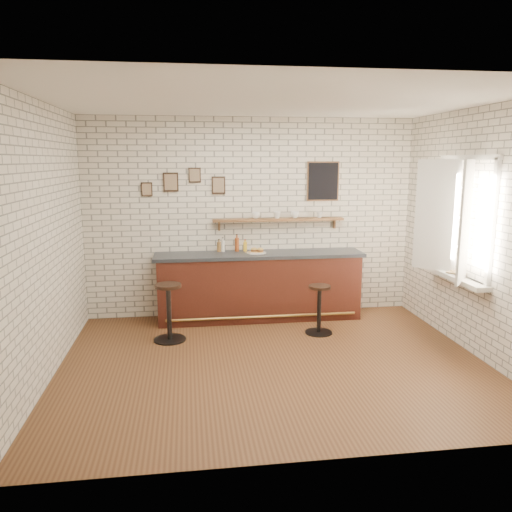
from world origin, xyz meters
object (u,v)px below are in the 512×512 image
object	(u,v)px
bitters_bottle_amber	(237,244)
bar_stool_right	(319,308)
shelf_cup_a	(256,215)
shelf_cup_b	(277,215)
book_upper	(453,272)
bar_counter	(259,286)
bitters_bottle_brown	(219,247)
shelf_cup_d	(320,215)
ciabatta_sandwich	(257,250)
condiment_bottle_yellow	(245,246)
sandwich_plate	(256,253)
shelf_cup_c	(295,215)
bitters_bottle_white	(223,246)
book_lower	(454,274)
bar_stool_left	(169,310)

from	to	relation	value
bitters_bottle_amber	bar_stool_right	size ratio (longest dim) A/B	0.39
bitters_bottle_amber	shelf_cup_a	bearing A→B (deg)	3.35
shelf_cup_b	book_upper	xyz separation A→B (m)	(2.00, -1.60, -0.59)
bitters_bottle_amber	book_upper	size ratio (longest dim) A/B	1.25
bar_counter	bitters_bottle_brown	xyz separation A→B (m)	(-0.59, 0.18, 0.58)
shelf_cup_b	shelf_cup_d	size ratio (longest dim) A/B	1.18
bitters_bottle_amber	shelf_cup_a	xyz separation A→B (m)	(0.29, 0.02, 0.43)
shelf_cup_a	book_upper	distance (m)	2.88
ciabatta_sandwich	condiment_bottle_yellow	xyz separation A→B (m)	(-0.16, 0.18, 0.03)
sandwich_plate	ciabatta_sandwich	world-z (taller)	ciabatta_sandwich
shelf_cup_a	shelf_cup_c	bearing A→B (deg)	-25.54
sandwich_plate	bitters_bottle_white	distance (m)	0.53
bar_counter	shelf_cup_a	xyz separation A→B (m)	(-0.02, 0.20, 1.04)
shelf_cup_d	book_upper	size ratio (longest dim) A/B	0.44
sandwich_plate	shelf_cup_d	distance (m)	1.15
bar_counter	bar_stool_right	world-z (taller)	bar_counter
bitters_bottle_white	bar_stool_right	size ratio (longest dim) A/B	0.32
bar_stool_right	shelf_cup_d	xyz separation A→B (m)	(0.24, 0.98, 1.18)
sandwich_plate	bitters_bottle_white	size ratio (longest dim) A/B	1.29
bar_counter	bitters_bottle_amber	distance (m)	0.71
bar_stool_right	shelf_cup_c	size ratio (longest dim) A/B	5.25
book_lower	condiment_bottle_yellow	bearing A→B (deg)	115.72
bar_counter	shelf_cup_d	distance (m)	1.43
bar_stool_left	bitters_bottle_amber	bearing A→B (deg)	43.82
condiment_bottle_yellow	shelf_cup_d	xyz separation A→B (m)	(1.15, 0.02, 0.46)
bar_counter	sandwich_plate	xyz separation A→B (m)	(-0.04, 0.00, 0.51)
bitters_bottle_brown	shelf_cup_b	world-z (taller)	shelf_cup_b
sandwich_plate	shelf_cup_d	xyz separation A→B (m)	(1.01, 0.20, 0.53)
bitters_bottle_brown	shelf_cup_b	size ratio (longest dim) A/B	1.76
bar_stool_left	shelf_cup_b	xyz separation A→B (m)	(1.62, 0.98, 1.14)
condiment_bottle_yellow	shelf_cup_d	size ratio (longest dim) A/B	1.93
bar_stool_right	shelf_cup_b	bearing A→B (deg)	113.45
shelf_cup_a	shelf_cup_b	size ratio (longest dim) A/B	1.16
shelf_cup_a	shelf_cup_c	size ratio (longest dim) A/B	0.99
shelf_cup_b	book_lower	distance (m)	2.65
bitters_bottle_white	bar_stool_right	xyz separation A→B (m)	(1.25, -0.96, -0.73)
condiment_bottle_yellow	shelf_cup_b	world-z (taller)	shelf_cup_b
bitters_bottle_white	bitters_bottle_brown	bearing A→B (deg)	180.00
sandwich_plate	shelf_cup_a	world-z (taller)	shelf_cup_a
ciabatta_sandwich	bitters_bottle_amber	bearing A→B (deg)	147.25
bitters_bottle_amber	shelf_cup_a	size ratio (longest dim) A/B	2.06
book_upper	bar_stool_right	bearing A→B (deg)	169.71
bitters_bottle_amber	sandwich_plate	bearing A→B (deg)	-33.59
sandwich_plate	bitters_bottle_white	world-z (taller)	bitters_bottle_white
bitters_bottle_white	shelf_cup_c	size ratio (longest dim) A/B	1.67
bar_stool_left	bar_counter	bearing A→B (deg)	30.59
ciabatta_sandwich	shelf_cup_d	size ratio (longest dim) A/B	2.34
condiment_bottle_yellow	bar_stool_right	distance (m)	1.51
bitters_bottle_amber	shelf_cup_d	distance (m)	1.35
bar_counter	bar_stool_left	xyz separation A→B (m)	(-1.32, -0.78, -0.09)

